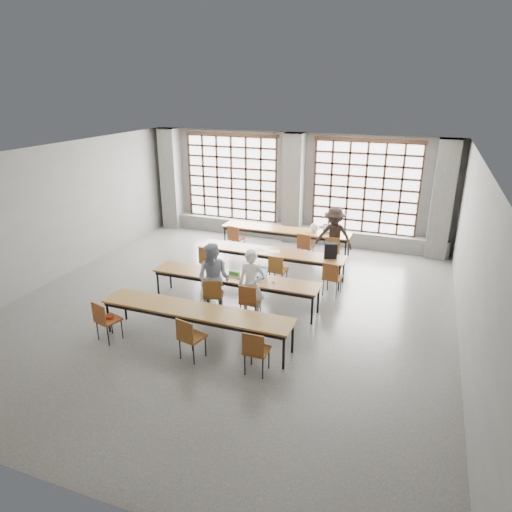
{
  "coord_description": "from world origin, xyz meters",
  "views": [
    {
      "loc": [
        3.98,
        -8.81,
        4.9
      ],
      "look_at": [
        0.52,
        0.4,
        1.19
      ],
      "focal_mm": 32.0,
      "sensor_mm": 36.0,
      "label": 1
    }
  ],
  "objects": [
    {
      "name": "chair_back_right",
      "position": [
        1.72,
        3.42,
        0.54
      ],
      "size": [
        0.44,
        0.44,
        0.88
      ],
      "color": "brown",
      "rests_on": "floor"
    },
    {
      "name": "desk_row_b",
      "position": [
        0.32,
        2.05,
        0.66
      ],
      "size": [
        4.0,
        0.7,
        0.73
      ],
      "color": "brown",
      "rests_on": "floor"
    },
    {
      "name": "chair_mid_left",
      "position": [
        -1.26,
        1.42,
        0.54
      ],
      "size": [
        0.5,
        0.5,
        0.88
      ],
      "color": "brown",
      "rests_on": "floor"
    },
    {
      "name": "column_right",
      "position": [
        4.5,
        5.22,
        1.75
      ],
      "size": [
        0.6,
        0.55,
        3.5
      ],
      "primitive_type": "cube",
      "color": "#5C5C59",
      "rests_on": "floor"
    },
    {
      "name": "mouse",
      "position": [
        1.06,
        0.11,
        0.75
      ],
      "size": [
        0.11,
        0.09,
        0.04
      ],
      "primitive_type": "ellipsoid",
      "rotation": [
        0.0,
        0.0,
        -0.26
      ],
      "color": "white",
      "rests_on": "desk_row_c"
    },
    {
      "name": "sill_ledge",
      "position": [
        0.0,
        5.3,
        0.25
      ],
      "size": [
        9.8,
        0.35,
        0.5
      ],
      "primitive_type": "cube",
      "color": "#5C5C59",
      "rests_on": "floor"
    },
    {
      "name": "paper_sheet_c",
      "position": [
        0.42,
        2.05,
        0.73
      ],
      "size": [
        0.35,
        0.3,
        0.0
      ],
      "primitive_type": "cube",
      "rotation": [
        0.0,
        0.0,
        0.34
      ],
      "color": "white",
      "rests_on": "desk_row_b"
    },
    {
      "name": "wall_front",
      "position": [
        0.0,
        -5.5,
        1.75
      ],
      "size": [
        10.0,
        0.0,
        10.0
      ],
      "primitive_type": "plane",
      "rotation": [
        -1.57,
        0.0,
        0.0
      ],
      "color": "#5A5A57",
      "rests_on": "floor"
    },
    {
      "name": "plastic_bag",
      "position": [
        1.02,
        4.1,
        0.87
      ],
      "size": [
        0.31,
        0.27,
        0.29
      ],
      "primitive_type": "ellipsoid",
      "rotation": [
        0.0,
        0.0,
        -0.26
      ],
      "color": "white",
      "rests_on": "desk_row_a"
    },
    {
      "name": "chair_near_mid",
      "position": [
        0.21,
        -2.3,
        0.54
      ],
      "size": [
        0.51,
        0.51,
        0.88
      ],
      "color": "brown",
      "rests_on": "floor"
    },
    {
      "name": "backpack",
      "position": [
        1.92,
        2.1,
        0.93
      ],
      "size": [
        0.36,
        0.28,
        0.4
      ],
      "primitive_type": "cube",
      "rotation": [
        0.0,
        0.0,
        0.28
      ],
      "color": "black",
      "rests_on": "desk_row_b"
    },
    {
      "name": "chair_near_left",
      "position": [
        -1.7,
        -2.3,
        0.54
      ],
      "size": [
        0.52,
        0.52,
        0.88
      ],
      "color": "brown",
      "rests_on": "floor"
    },
    {
      "name": "column_left",
      "position": [
        -4.5,
        5.22,
        1.75
      ],
      "size": [
        0.6,
        0.55,
        3.5
      ],
      "primitive_type": "cube",
      "color": "#5C5C59",
      "rests_on": "floor"
    },
    {
      "name": "desk_row_a",
      "position": [
        0.12,
        4.05,
        0.66
      ],
      "size": [
        4.0,
        0.7,
        0.73
      ],
      "color": "brown",
      "rests_on": "floor"
    },
    {
      "name": "ceiling",
      "position": [
        0.0,
        0.0,
        3.5
      ],
      "size": [
        11.0,
        11.0,
        0.0
      ],
      "primitive_type": "plane",
      "rotation": [
        3.14,
        0.0,
        0.0
      ],
      "color": "silver",
      "rests_on": "floor"
    },
    {
      "name": "chair_back_mid",
      "position": [
        0.91,
        3.42,
        0.54
      ],
      "size": [
        0.46,
        0.46,
        0.88
      ],
      "color": "brown",
      "rests_on": "floor"
    },
    {
      "name": "green_box",
      "position": [
        0.06,
        0.21,
        0.78
      ],
      "size": [
        0.26,
        0.11,
        0.09
      ],
      "primitive_type": "cube",
      "rotation": [
        0.0,
        0.0,
        -0.09
      ],
      "color": "#2B852F",
      "rests_on": "desk_row_c"
    },
    {
      "name": "window_left",
      "position": [
        -2.25,
        5.42,
        1.9
      ],
      "size": [
        3.32,
        0.12,
        3.0
      ],
      "color": "white",
      "rests_on": "wall_back"
    },
    {
      "name": "chair_mid_centre",
      "position": [
        0.72,
        1.42,
        0.54
      ],
      "size": [
        0.45,
        0.45,
        0.88
      ],
      "color": "brown",
      "rests_on": "floor"
    },
    {
      "name": "laptop_back",
      "position": [
        1.45,
        4.16,
        0.79
      ],
      "size": [
        0.43,
        0.4,
        0.26
      ],
      "color": "#B6B6BB",
      "rests_on": "desk_row_a"
    },
    {
      "name": "window_right",
      "position": [
        2.25,
        5.42,
        1.9
      ],
      "size": [
        3.32,
        0.12,
        3.0
      ],
      "color": "white",
      "rests_on": "wall_back"
    },
    {
      "name": "column_mid",
      "position": [
        0.0,
        5.22,
        1.75
      ],
      "size": [
        0.6,
        0.55,
        3.5
      ],
      "primitive_type": "cube",
      "color": "#5C5C59",
      "rests_on": "floor"
    },
    {
      "name": "student_male",
      "position": [
        0.71,
        -0.37,
        0.81
      ],
      "size": [
        0.63,
        0.46,
        1.62
      ],
      "primitive_type": "imported",
      "rotation": [
        0.0,
        0.0,
        0.12
      ],
      "color": "white",
      "rests_on": "floor"
    },
    {
      "name": "wall_right",
      "position": [
        5.0,
        0.0,
        1.75
      ],
      "size": [
        0.0,
        11.0,
        11.0
      ],
      "primitive_type": "plane",
      "rotation": [
        1.57,
        0.0,
        -1.57
      ],
      "color": "#5A5A57",
      "rests_on": "floor"
    },
    {
      "name": "laptop_front",
      "position": [
        0.66,
        0.24,
        0.79
      ],
      "size": [
        0.37,
        0.32,
        0.26
      ],
      "color": "#ADAEB2",
      "rests_on": "desk_row_c"
    },
    {
      "name": "chair_front_right",
      "position": [
        0.71,
        -0.5,
        0.54
      ],
      "size": [
        0.43,
        0.43,
        0.88
      ],
      "color": "brown",
      "rests_on": "floor"
    },
    {
      "name": "red_pouch",
      "position": [
        -1.67,
        -2.22,
        0.5
      ],
      "size": [
        0.21,
        0.11,
        0.06
      ],
      "primitive_type": "cube",
      "rotation": [
        0.0,
        0.0,
        0.16
      ],
      "color": "maroon",
      "rests_on": "chair_near_left"
    },
    {
      "name": "student_back",
      "position": [
        1.72,
        3.55,
        0.84
      ],
      "size": [
        1.16,
        0.76,
        1.69
      ],
      "primitive_type": "imported",
      "rotation": [
        0.0,
        0.0,
        -0.13
      ],
      "color": "black",
      "rests_on": "floor"
    },
    {
      "name": "floor",
      "position": [
        0.0,
        0.0,
        0.0
      ],
      "size": [
        11.0,
        11.0,
        0.0
      ],
      "primitive_type": "plane",
      "color": "#4D4D4B",
      "rests_on": "ground"
    },
    {
      "name": "phone",
      "position": [
        0.29,
        0.03,
        0.74
      ],
      "size": [
        0.14,
        0.09,
        0.01
      ],
      "primitive_type": "cube",
      "rotation": [
        0.0,
        0.0,
        0.26
      ],
      "color": "black",
      "rests_on": "desk_row_c"
    },
    {
      "name": "student_female",
      "position": [
        -0.19,
        -0.37,
        0.82
      ],
      "size": [
        0.8,
        0.63,
        1.64
      ],
      "primitive_type": "imported",
      "rotation": [
        0.0,
        0.0,
        -0.01
      ],
      "color": "navy",
      "rests_on": "floor"
    },
    {
      "name": "chair_front_left",
      "position": [
        -0.17,
        -0.5,
        0.54
      ],
      "size": [
        0.53,
        0.53,
        0.88
      ],
      "color": "brown",
      "rests_on": "floor"
    },
    {
      "name": "desk_row_d",
      "position": [
        0.03,
        -1.67,
        0.66
      ],
      "size": [
        4.0,
        0.7,
        0.73
      ],
      "color": "brown",
      "rests_on": "floor"
    },
    {
      "name": "chair_back_left",
      "position": [
        -1.29,
        3.42,
        0.54
      ],
      "size": [
        0.48,
        0.48,
        0.88
      ],
      "color": "maroon",
      "rests_on": "floor"
    },
    {
      "name": "chair_mid_right",
      "position": [
        2.11,
        1.42,
        0.54
      ],
      "size": [
        0.47,
        0.47,
        0.88
      ],
      "color": "brown",
      "rests_on": "floor"
    },
    {
      "name": "chair_near_right",
      "position": [
        1.53,
        -2.3,
        0.54
      ],
      "size": [
        0.42,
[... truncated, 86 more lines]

